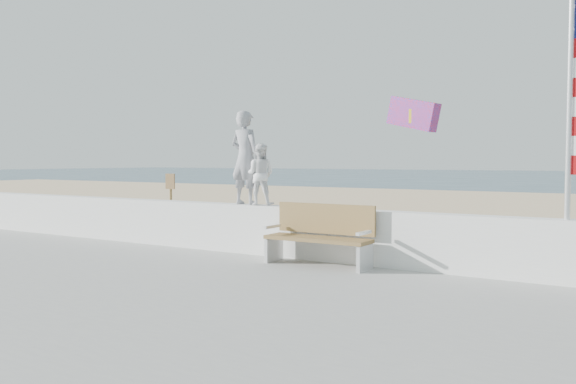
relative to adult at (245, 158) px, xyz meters
name	(u,v)px	position (x,y,z in m)	size (l,w,h in m)	color
ground	(214,285)	(0.87, -2.00, -1.95)	(220.00, 220.00, 0.00)	#2C4758
sand	(420,227)	(0.87, 7.00, -1.91)	(90.00, 40.00, 0.08)	#D5B98E
seawall	(285,231)	(0.87, 0.00, -1.32)	(30.00, 0.35, 0.90)	white
adult	(245,158)	(0.00, 0.00, 0.00)	(0.63, 0.42, 1.74)	#98989D
child	(260,174)	(0.33, 0.00, -0.31)	(0.55, 0.43, 1.13)	white
bench	(320,234)	(1.85, -0.45, -1.26)	(1.80, 0.57, 1.00)	olive
parafoil_kite	(415,114)	(2.58, 1.87, 0.82)	(1.08, 0.47, 0.72)	red
sign	(171,195)	(-4.81, 3.13, -1.01)	(0.32, 0.07, 1.46)	olive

